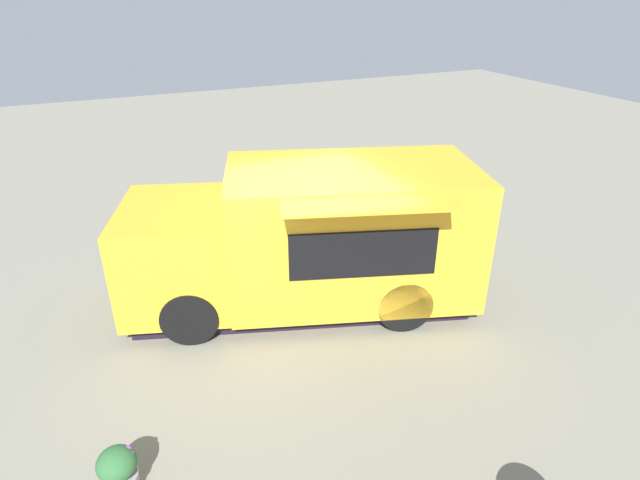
% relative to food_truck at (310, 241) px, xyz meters
% --- Properties ---
extents(ground_plane, '(40.00, 40.00, 0.00)m').
position_rel_food_truck_xyz_m(ground_plane, '(0.25, 0.52, -1.11)').
color(ground_plane, gray).
extents(food_truck, '(5.94, 4.08, 2.33)m').
position_rel_food_truck_xyz_m(food_truck, '(0.00, 0.00, 0.00)').
color(food_truck, gold).
rests_on(food_truck, ground_plane).
extents(person_customer, '(0.53, 0.80, 0.81)m').
position_rel_food_truck_xyz_m(person_customer, '(-0.09, -4.02, -0.81)').
color(person_customer, '#1D2924').
rests_on(person_customer, ground_plane).
extents(planter_flowering_near, '(0.41, 0.41, 0.61)m').
position_rel_food_truck_xyz_m(planter_flowering_near, '(3.32, 2.65, -0.79)').
color(planter_flowering_near, gray).
rests_on(planter_flowering_near, ground_plane).
extents(trash_bin, '(0.52, 0.52, 1.04)m').
position_rel_food_truck_xyz_m(trash_bin, '(-4.23, -2.07, -0.59)').
color(trash_bin, '#564954').
rests_on(trash_bin, ground_plane).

